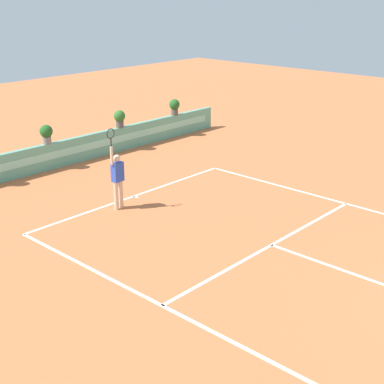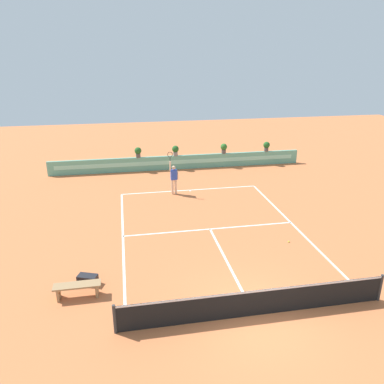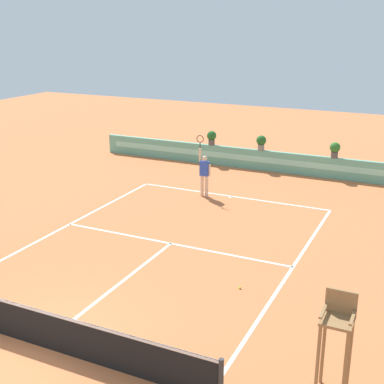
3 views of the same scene
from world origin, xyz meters
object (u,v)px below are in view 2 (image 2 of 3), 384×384
(gear_bag, at_px, (88,280))
(tennis_ball_near_baseline, at_px, (289,242))
(bench_courtside, at_px, (77,288))
(potted_plant_centre, at_px, (175,150))
(potted_plant_far_right, at_px, (266,146))
(potted_plant_left, at_px, (138,152))
(potted_plant_right, at_px, (224,148))
(tennis_player, at_px, (174,177))

(gear_bag, relative_size, tennis_ball_near_baseline, 10.29)
(tennis_ball_near_baseline, bearing_deg, bench_courtside, -164.74)
(gear_bag, xyz_separation_m, tennis_ball_near_baseline, (8.56, 1.66, -0.15))
(tennis_ball_near_baseline, distance_m, potted_plant_centre, 12.48)
(potted_plant_far_right, relative_size, potted_plant_left, 1.00)
(potted_plant_left, bearing_deg, gear_bag, -100.68)
(gear_bag, height_order, potted_plant_far_right, potted_plant_far_right)
(gear_bag, height_order, potted_plant_right, potted_plant_right)
(tennis_ball_near_baseline, height_order, potted_plant_far_right, potted_plant_far_right)
(gear_bag, height_order, potted_plant_left, potted_plant_left)
(potted_plant_centre, bearing_deg, tennis_player, -99.30)
(bench_courtside, relative_size, tennis_player, 0.62)
(bench_courtside, xyz_separation_m, gear_bag, (0.27, 0.75, -0.20))
(gear_bag, distance_m, potted_plant_left, 13.89)
(potted_plant_left, xyz_separation_m, potted_plant_right, (6.16, 0.00, 0.00))
(gear_bag, relative_size, potted_plant_far_right, 0.97)
(tennis_ball_near_baseline, bearing_deg, potted_plant_centre, 105.77)
(bench_courtside, bearing_deg, potted_plant_left, 78.81)
(bench_courtside, relative_size, potted_plant_left, 2.21)
(bench_courtside, height_order, tennis_ball_near_baseline, bench_courtside)
(tennis_player, relative_size, potted_plant_right, 3.57)
(gear_bag, height_order, potted_plant_centre, potted_plant_centre)
(potted_plant_right, bearing_deg, tennis_ball_near_baseline, -90.79)
(tennis_player, bearing_deg, potted_plant_left, 110.06)
(bench_courtside, distance_m, potted_plant_centre, 15.39)
(gear_bag, relative_size, tennis_player, 0.27)
(gear_bag, distance_m, potted_plant_centre, 14.61)
(potted_plant_far_right, xyz_separation_m, potted_plant_right, (-3.25, 0.00, 0.00))
(potted_plant_left, bearing_deg, potted_plant_centre, 0.00)
(tennis_ball_near_baseline, xyz_separation_m, potted_plant_centre, (-3.37, 11.94, 1.38))
(bench_courtside, bearing_deg, potted_plant_right, 57.89)
(bench_courtside, height_order, potted_plant_right, potted_plant_right)
(bench_courtside, xyz_separation_m, potted_plant_far_right, (12.26, 14.35, 1.04))
(bench_courtside, xyz_separation_m, tennis_ball_near_baseline, (8.84, 2.41, -0.34))
(gear_bag, height_order, tennis_player, tennis_player)
(bench_courtside, distance_m, tennis_ball_near_baseline, 9.17)
(gear_bag, distance_m, tennis_player, 9.71)
(bench_courtside, height_order, gear_bag, bench_courtside)
(bench_courtside, height_order, potted_plant_centre, potted_plant_centre)
(tennis_ball_near_baseline, bearing_deg, gear_bag, -169.03)
(tennis_player, xyz_separation_m, potted_plant_far_right, (7.60, 4.97, 0.36))
(tennis_ball_near_baseline, bearing_deg, potted_plant_far_right, 74.01)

